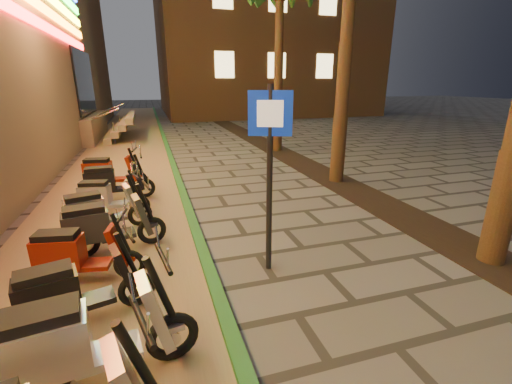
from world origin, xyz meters
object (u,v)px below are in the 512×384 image
object	(u,v)px
scooter_5	(79,342)
scooter_6	(71,291)
scooter_10	(106,196)
scooter_12	(108,172)
scooter_8	(103,226)
scooter_7	(77,254)
scooter_11	(111,182)
pedestrian_sign	(270,156)
scooter_9	(99,211)

from	to	relation	value
scooter_5	scooter_6	bearing A→B (deg)	94.83
scooter_10	scooter_12	bearing A→B (deg)	105.55
scooter_8	scooter_10	xyz separation A→B (m)	(-0.14, 1.87, -0.06)
scooter_7	scooter_6	bearing A→B (deg)	-73.50
scooter_8	scooter_11	distance (m)	2.91
scooter_8	scooter_12	size ratio (longest dim) A/B	1.01
scooter_12	pedestrian_sign	bearing A→B (deg)	-52.40
scooter_7	scooter_8	bearing A→B (deg)	82.13
scooter_9	scooter_11	world-z (taller)	scooter_11
pedestrian_sign	scooter_9	distance (m)	3.68
scooter_7	scooter_9	bearing A→B (deg)	96.37
scooter_5	scooter_11	size ratio (longest dim) A/B	1.11
scooter_8	scooter_12	bearing A→B (deg)	83.14
scooter_7	scooter_11	size ratio (longest dim) A/B	0.93
scooter_9	scooter_10	bearing A→B (deg)	71.99
scooter_5	scooter_8	bearing A→B (deg)	82.90
scooter_6	scooter_5	bearing A→B (deg)	-91.41
scooter_9	scooter_10	size ratio (longest dim) A/B	1.07
pedestrian_sign	scooter_6	distance (m)	3.03
scooter_11	scooter_9	bearing A→B (deg)	-93.89
scooter_6	scooter_10	distance (m)	3.74
scooter_10	scooter_11	world-z (taller)	scooter_11
pedestrian_sign	scooter_11	distance (m)	5.12
scooter_6	scooter_9	xyz separation A→B (m)	(-0.01, 2.73, 0.01)
pedestrian_sign	scooter_6	size ratio (longest dim) A/B	1.82
pedestrian_sign	scooter_11	bearing A→B (deg)	144.14
pedestrian_sign	scooter_8	bearing A→B (deg)	174.75
scooter_6	scooter_7	size ratio (longest dim) A/B	1.01
pedestrian_sign	scooter_9	bearing A→B (deg)	163.21
pedestrian_sign	scooter_7	bearing A→B (deg)	-167.02
scooter_6	scooter_8	distance (m)	1.88
scooter_7	scooter_9	world-z (taller)	scooter_9
scooter_5	scooter_7	distance (m)	2.08
pedestrian_sign	scooter_6	bearing A→B (deg)	-145.58
scooter_5	scooter_12	world-z (taller)	scooter_5
scooter_6	scooter_12	bearing A→B (deg)	76.06
scooter_10	scooter_11	xyz separation A→B (m)	(0.03, 1.04, 0.05)
scooter_7	scooter_5	bearing A→B (deg)	-69.82
scooter_11	scooter_12	size ratio (longest dim) A/B	0.99
scooter_5	scooter_6	world-z (taller)	scooter_5
scooter_9	scooter_10	distance (m)	1.01
pedestrian_sign	scooter_11	world-z (taller)	pedestrian_sign
scooter_5	scooter_8	world-z (taller)	scooter_5
scooter_11	scooter_7	bearing A→B (deg)	-94.93
scooter_7	scooter_10	distance (m)	2.72
scooter_5	scooter_10	size ratio (longest dim) A/B	1.22
scooter_8	scooter_12	xyz separation A→B (m)	(-0.28, 3.89, -0.01)
scooter_6	scooter_9	distance (m)	2.73
pedestrian_sign	scooter_10	size ratio (longest dim) A/B	1.91
pedestrian_sign	scooter_7	world-z (taller)	pedestrian_sign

